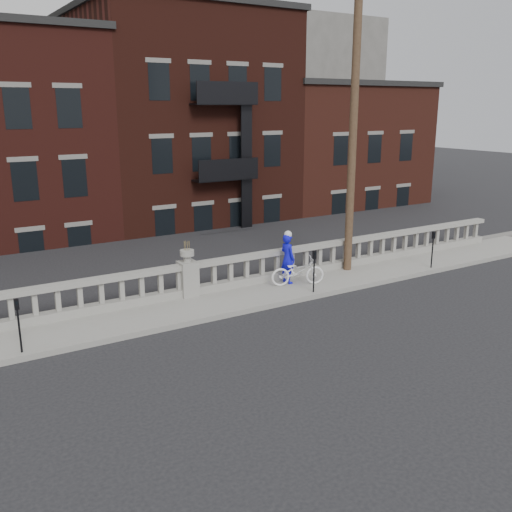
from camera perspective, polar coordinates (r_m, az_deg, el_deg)
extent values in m
plane|color=black|center=(14.91, -0.27, -8.66)|extent=(120.00, 120.00, 0.00)
cube|color=gray|center=(17.34, -5.44, -5.02)|extent=(32.00, 2.20, 0.15)
cube|color=gray|center=(18.08, -6.79, -3.54)|extent=(28.00, 0.34, 0.25)
cube|color=gray|center=(17.84, -6.87, -1.02)|extent=(28.00, 0.34, 0.16)
cube|color=gray|center=(17.96, -6.83, -2.25)|extent=(0.55, 0.55, 1.10)
cylinder|color=gray|center=(17.78, -6.90, -0.25)|extent=(0.24, 0.24, 0.20)
cylinder|color=gray|center=(17.73, -6.91, 0.31)|extent=(0.44, 0.44, 0.18)
cube|color=#605E59|center=(19.39, -6.99, -10.85)|extent=(36.00, 0.50, 5.15)
cube|color=black|center=(39.90, -20.00, -2.38)|extent=(80.00, 44.00, 0.50)
cube|color=#595651|center=(22.62, -16.10, -9.07)|extent=(16.00, 7.00, 4.00)
cube|color=#595651|center=(53.32, 1.61, 12.74)|extent=(14.00, 14.00, 18.00)
cube|color=#39150F|center=(34.39, -9.13, 9.33)|extent=(10.00, 14.00, 15.50)
cube|color=black|center=(34.56, -9.71, 22.47)|extent=(10.30, 14.30, 0.30)
cube|color=#512118|center=(39.48, 4.60, 7.60)|extent=(10.00, 14.00, 12.00)
cube|color=black|center=(39.19, 4.79, 16.55)|extent=(10.30, 14.30, 0.30)
cylinder|color=#422D1E|center=(20.27, 9.69, 12.39)|extent=(0.28, 0.28, 10.00)
cylinder|color=black|center=(14.91, -22.57, -6.94)|extent=(0.05, 0.05, 1.10)
cube|color=black|center=(14.69, -22.83, -4.47)|extent=(0.10, 0.08, 0.26)
cube|color=black|center=(14.63, -22.81, -4.38)|extent=(0.06, 0.01, 0.08)
cylinder|color=black|center=(18.23, 5.80, -1.95)|extent=(0.05, 0.05, 1.10)
cube|color=black|center=(18.05, 5.86, 0.11)|extent=(0.10, 0.08, 0.26)
cube|color=black|center=(18.01, 5.95, 0.21)|extent=(0.06, 0.01, 0.08)
cylinder|color=black|center=(21.85, 17.20, 0.27)|extent=(0.05, 0.05, 1.10)
cube|color=black|center=(21.69, 17.34, 2.01)|extent=(0.10, 0.08, 0.26)
cube|color=black|center=(21.66, 17.44, 2.09)|extent=(0.06, 0.01, 0.08)
imported|color=white|center=(18.94, 4.19, -1.52)|extent=(1.90, 1.20, 0.94)
imported|color=#0F0ED3|center=(19.06, 3.18, -0.25)|extent=(0.46, 0.65, 1.68)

